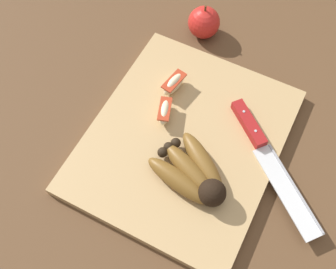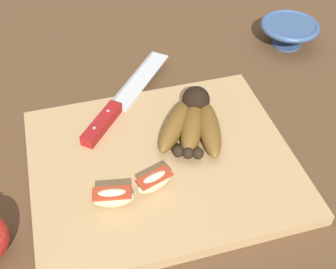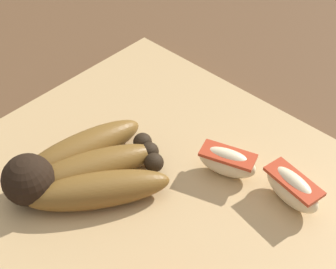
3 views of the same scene
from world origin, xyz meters
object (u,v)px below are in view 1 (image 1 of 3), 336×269
at_px(banana_bunch, 194,174).
at_px(chefs_knife, 261,146).
at_px(apple_wedge_near, 174,84).
at_px(whole_apple, 204,22).
at_px(apple_wedge_middle, 165,111).

distance_m(banana_bunch, chefs_knife, 0.14).
xyz_separation_m(apple_wedge_near, whole_apple, (-0.17, -0.02, -0.00)).
height_order(banana_bunch, apple_wedge_middle, banana_bunch).
height_order(banana_bunch, chefs_knife, banana_bunch).
bearing_deg(chefs_knife, whole_apple, -135.15).
distance_m(banana_bunch, apple_wedge_middle, 0.14).
distance_m(chefs_knife, apple_wedge_middle, 0.19).
xyz_separation_m(apple_wedge_near, apple_wedge_middle, (0.06, 0.01, -0.00)).
relative_size(apple_wedge_near, apple_wedge_middle, 1.03).
bearing_deg(apple_wedge_middle, apple_wedge_near, -168.60).
bearing_deg(apple_wedge_near, whole_apple, -174.57).
xyz_separation_m(banana_bunch, chefs_knife, (-0.11, 0.08, -0.01)).
distance_m(banana_bunch, whole_apple, 0.35).
height_order(apple_wedge_near, whole_apple, whole_apple).
height_order(banana_bunch, whole_apple, whole_apple).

